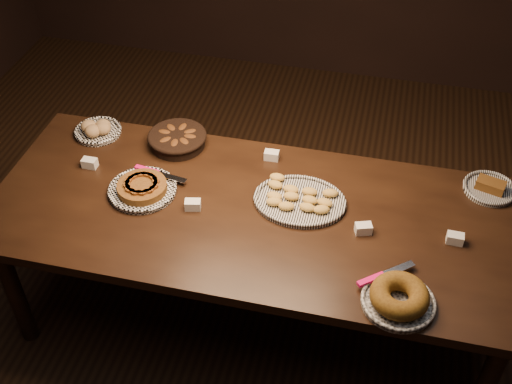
% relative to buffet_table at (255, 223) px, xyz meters
% --- Properties ---
extents(ground, '(5.00, 5.00, 0.00)m').
position_rel_buffet_table_xyz_m(ground, '(0.00, 0.00, -0.68)').
color(ground, black).
rests_on(ground, ground).
extents(buffet_table, '(2.40, 1.00, 0.75)m').
position_rel_buffet_table_xyz_m(buffet_table, '(0.00, 0.00, 0.00)').
color(buffet_table, black).
rests_on(buffet_table, ground).
extents(apple_tart_plate, '(0.34, 0.32, 0.06)m').
position_rel_buffet_table_xyz_m(apple_tart_plate, '(-0.53, 0.01, 0.10)').
color(apple_tart_plate, white).
rests_on(apple_tart_plate, buffet_table).
extents(madeleine_platter, '(0.42, 0.34, 0.05)m').
position_rel_buffet_table_xyz_m(madeleine_platter, '(0.18, 0.10, 0.09)').
color(madeleine_platter, black).
rests_on(madeleine_platter, buffet_table).
extents(bundt_cake_plate, '(0.31, 0.36, 0.09)m').
position_rel_buffet_table_xyz_m(bundt_cake_plate, '(0.65, -0.38, 0.11)').
color(bundt_cake_plate, black).
rests_on(bundt_cake_plate, buffet_table).
extents(croissant_basket, '(0.31, 0.31, 0.07)m').
position_rel_buffet_table_xyz_m(croissant_basket, '(-0.48, 0.38, 0.12)').
color(croissant_basket, black).
rests_on(croissant_basket, buffet_table).
extents(bread_roll_plate, '(0.24, 0.24, 0.08)m').
position_rel_buffet_table_xyz_m(bread_roll_plate, '(-0.91, 0.37, 0.10)').
color(bread_roll_plate, white).
rests_on(bread_roll_plate, buffet_table).
extents(loaf_plate, '(0.24, 0.24, 0.06)m').
position_rel_buffet_table_xyz_m(loaf_plate, '(1.02, 0.38, 0.09)').
color(loaf_plate, black).
rests_on(loaf_plate, buffet_table).
extents(tent_cards, '(1.78, 0.48, 0.04)m').
position_rel_buffet_table_xyz_m(tent_cards, '(0.05, 0.09, 0.10)').
color(tent_cards, white).
rests_on(tent_cards, buffet_table).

